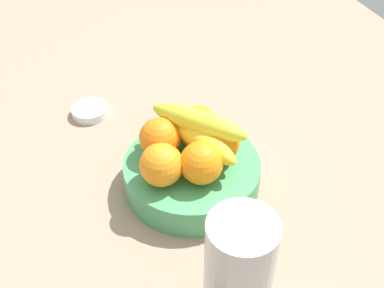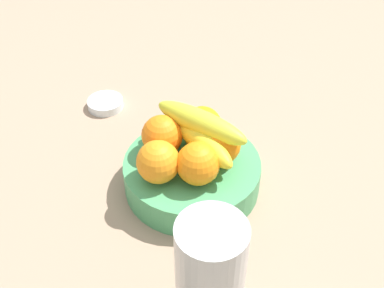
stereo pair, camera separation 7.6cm
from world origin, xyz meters
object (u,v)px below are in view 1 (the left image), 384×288
Objects in this scene: fruit_bowl at (192,174)px; orange_center at (219,142)px; orange_back_left at (198,126)px; banana_bunch at (198,135)px; orange_front_right at (201,163)px; orange_front_left at (161,165)px; orange_back_right at (160,138)px; thermos_tumbler at (238,279)px; jar_lid at (90,111)px.

orange_center reaches higher than fruit_bowl.
orange_center is 5.34cm from orange_back_left.
orange_front_right is at bearing -15.38° from banana_bunch.
orange_front_left is 0.38× the size of banana_bunch.
orange_center is 9.61cm from orange_back_right.
thermos_tumbler is (23.07, 2.62, 1.12)cm from orange_front_left.
orange_front_left and orange_front_right have the same top height.
fruit_bowl is at bearing -29.57° from orange_back_left.
orange_back_left and orange_back_right have the same top height.
orange_front_left is 11.13cm from orange_back_left.
orange_center is 0.38× the size of banana_bunch.
orange_front_left is 1.00× the size of orange_center.
thermos_tumbler is at bearing 1.98° from orange_back_right.
thermos_tumbler is at bearing -7.17° from fruit_bowl.
orange_front_right reaches higher than jar_lid.
orange_front_right is at bearing 28.99° from orange_back_right.
orange_back_left is 27.20cm from jar_lid.
thermos_tumbler is (30.23, -5.90, 1.12)cm from orange_back_left.
orange_back_right reaches higher than jar_lid.
banana_bunch is 29.41cm from jar_lid.
orange_back_right is (-6.18, 1.61, 0.00)cm from orange_front_left.
jar_lid is at bearing -156.49° from orange_front_right.
orange_back_right is 0.35× the size of thermos_tumbler.
banana_bunch is at bearing 30.96° from jar_lid.
orange_back_right is 24.80cm from jar_lid.
orange_front_right is 1.00× the size of orange_back_right.
jar_lid is at bearing -158.56° from orange_back_right.
fruit_bowl reaches higher than jar_lid.
orange_back_right is at bearing -178.02° from thermos_tumbler.
orange_back_right is (-4.05, -8.71, 0.00)cm from orange_center.
orange_front_left is 29.97cm from jar_lid.
orange_center is 1.00× the size of orange_back_right.
orange_back_left is at bearing -160.33° from orange_center.
jar_lid is at bearing -166.03° from orange_front_left.
banana_bunch is at bearing 117.96° from orange_front_left.
fruit_bowl is 7.31cm from orange_front_right.
orange_front_left is 23.25cm from thermos_tumbler.
banana_bunch is (-5.59, 1.54, 0.78)cm from orange_front_right.
orange_front_left is 6.15cm from orange_front_right.
orange_front_right is 5.85cm from banana_bunch.
banana_bunch is (2.21, 5.86, 0.78)cm from orange_back_right.
banana_bunch is at bearing 169.84° from thermos_tumbler.
jar_lid is (-25.93, -17.31, -7.90)cm from orange_center.
banana_bunch reaches higher than orange_back_left.
thermos_tumbler is 2.71× the size of jar_lid.
orange_back_left is 0.38× the size of banana_bunch.
orange_front_left is at bearing -105.31° from orange_front_right.
orange_back_left is at bearing 150.43° from fruit_bowl.
jar_lid is (-28.06, -6.98, -7.90)cm from orange_front_left.
fruit_bowl is at bearing -93.60° from orange_center.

